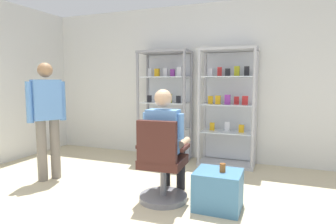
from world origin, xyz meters
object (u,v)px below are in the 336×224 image
display_cabinet_right (228,106)px  tea_glass (223,168)px  display_cabinet_left (166,104)px  seated_shopkeeper (166,138)px  storage_crate (218,190)px  office_chair (162,168)px  standing_customer (47,114)px

display_cabinet_right → tea_glass: size_ratio=20.86×
display_cabinet_left → seated_shopkeeper: bearing=-68.1°
display_cabinet_right → seated_shopkeeper: size_ratio=1.47×
display_cabinet_right → storage_crate: display_cabinet_right is taller
storage_crate → seated_shopkeeper: bearing=171.5°
display_cabinet_right → seated_shopkeeper: display_cabinet_right is taller
display_cabinet_right → office_chair: 1.94m
tea_glass → standing_customer: standing_customer is taller
display_cabinet_left → tea_glass: display_cabinet_left is taller
office_chair → standing_customer: size_ratio=0.59×
display_cabinet_right → standing_customer: size_ratio=1.17×
tea_glass → standing_customer: 2.50m
display_cabinet_left → tea_glass: bearing=-52.3°
display_cabinet_right → tea_glass: 1.83m
office_chair → standing_customer: bearing=175.8°
display_cabinet_right → standing_customer: (-2.20, -1.67, -0.03)m
standing_customer → office_chair: bearing=-4.2°
standing_customer → display_cabinet_left: bearing=56.6°
display_cabinet_left → standing_customer: bearing=-123.4°
standing_customer → tea_glass: bearing=-1.7°
office_chair → standing_customer: standing_customer is taller
office_chair → tea_glass: 0.69m
display_cabinet_right → standing_customer: display_cabinet_right is taller
office_chair → standing_customer: (-1.77, 0.13, 0.54)m
seated_shopkeeper → standing_customer: (-1.76, -0.03, 0.22)m
office_chair → display_cabinet_right: bearing=76.6°
display_cabinet_right → seated_shopkeeper: (-0.44, -1.64, -0.26)m
seated_shopkeeper → tea_glass: (0.69, -0.10, -0.25)m
office_chair → storage_crate: size_ratio=1.95×
display_cabinet_right → standing_customer: 2.77m
display_cabinet_left → display_cabinet_right: size_ratio=1.00×
office_chair → tea_glass: office_chair is taller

